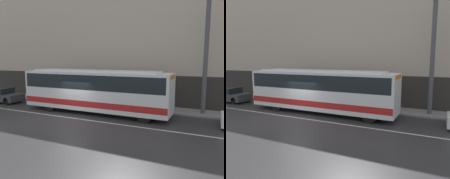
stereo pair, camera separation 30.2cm
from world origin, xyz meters
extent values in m
plane|color=#2D2D30|center=(0.00, 0.00, 0.00)|extent=(60.00, 60.00, 0.00)
cube|color=gray|center=(0.00, 5.11, 0.07)|extent=(60.00, 2.23, 0.13)
cube|color=#B7A899|center=(0.00, 6.38, 6.10)|extent=(60.00, 0.30, 12.21)
cube|color=#2D2B28|center=(0.00, 6.21, 1.40)|extent=(60.00, 0.06, 2.80)
cube|color=beige|center=(0.00, 0.00, 0.00)|extent=(54.00, 0.14, 0.01)
cube|color=white|center=(0.88, 2.14, 1.78)|extent=(11.88, 2.47, 2.87)
cube|color=#B21E1E|center=(0.88, 2.14, 0.90)|extent=(11.83, 2.49, 0.45)
cube|color=black|center=(0.88, 2.14, 2.49)|extent=(11.53, 2.49, 1.09)
cube|color=orange|center=(6.78, 2.14, 3.03)|extent=(0.12, 1.85, 0.28)
cube|color=white|center=(0.88, 2.14, 3.28)|extent=(10.10, 2.10, 0.12)
cylinder|color=black|center=(5.23, 1.07, 0.54)|extent=(1.08, 0.28, 1.08)
cylinder|color=black|center=(5.23, 3.21, 0.54)|extent=(1.08, 0.28, 1.08)
cylinder|color=black|center=(-2.66, 1.07, 0.54)|extent=(1.08, 0.28, 1.08)
cylinder|color=black|center=(-2.66, 3.21, 0.54)|extent=(1.08, 0.28, 1.08)
cube|color=#38383D|center=(-9.66, 2.14, 0.51)|extent=(4.42, 1.77, 0.68)
cube|color=black|center=(-9.77, 2.14, 1.12)|extent=(2.12, 1.59, 0.54)
cylinder|color=black|center=(-8.10, 1.36, 0.31)|extent=(0.62, 0.20, 0.62)
cylinder|color=black|center=(-8.10, 2.92, 0.31)|extent=(0.62, 0.20, 0.62)
cylinder|color=#4C4C4F|center=(8.68, 4.87, 4.27)|extent=(0.32, 0.32, 8.28)
camera|label=1|loc=(9.22, -12.60, 4.21)|focal=35.00mm
camera|label=2|loc=(9.49, -12.47, 4.21)|focal=35.00mm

